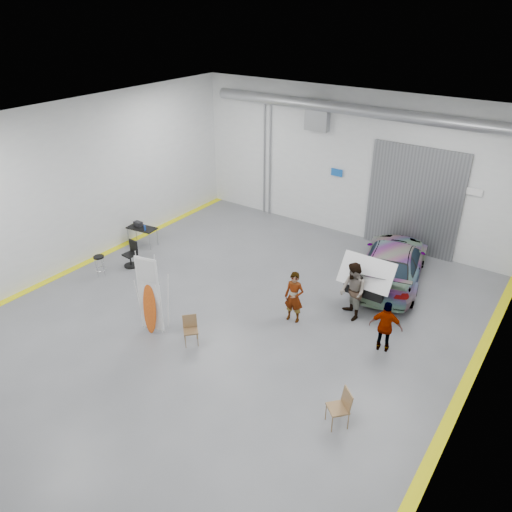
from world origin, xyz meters
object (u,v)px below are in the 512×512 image
Objects in this scene: person_b at (353,291)px; folding_chair_near at (191,335)px; person_c at (386,327)px; office_chair at (131,255)px; work_table at (141,227)px; person_a at (294,297)px; surfboard_display at (148,301)px; shop_stool at (100,266)px; folding_chair_far at (337,414)px; sedan_car at (393,262)px.

person_b is 5.11m from folding_chair_near.
person_b reaches higher than folding_chair_near.
person_c is 1.61× the size of office_chair.
work_table is 1.27× the size of office_chair.
folding_chair_near is at bearing 18.84° from person_c.
person_b is (1.40, 1.18, 0.11)m from person_a.
shop_stool is (-3.96, 1.38, -0.70)m from surfboard_display.
surfboard_display is 3.43× the size of shop_stool.
folding_chair_far is (0.19, -3.31, -0.49)m from person_c.
sedan_car is 2.68× the size of person_b.
surfboard_display reaches higher than person_a.
surfboard_display reaches higher than person_c.
sedan_car reaches higher than folding_chair_far.
folding_chair_near is 0.88× the size of office_chair.
sedan_car is 5.84× the size of folding_chair_near.
folding_chair_far is at bearing -20.96° from work_table.
sedan_car is 7.65m from folding_chair_near.
sedan_car is at bearing 127.44° from person_b.
surfboard_display reaches higher than work_table.
surfboard_display is at bearing 43.15° from sedan_car.
sedan_car is at bearing 143.35° from folding_chair_far.
person_c is at bearing 8.03° from person_b.
person_b is 8.39m from office_chair.
shop_stool is (-5.37, 1.13, 0.12)m from folding_chair_near.
person_c is at bearing 14.58° from surfboard_display.
person_b is at bearing 0.52° from work_table.
sedan_car is at bearing 32.92° from shop_stool.
work_table is at bearing 125.93° from surfboard_display.
folding_chair_far is at bearing 89.13° from sedan_car.
sedan_car reaches higher than office_chair.
office_chair is at bearing 15.82° from sedan_car.
office_chair is at bearing 131.86° from surfboard_display.
surfboard_display is at bearing -19.19° from shop_stool.
person_c is 6.91m from surfboard_display.
work_table reaches higher than folding_chair_near.
office_chair is at bearing -55.48° from work_table.
person_b is 0.71× the size of surfboard_display.
person_a is 6.85m from office_chair.
person_c reaches higher than folding_chair_far.
folding_chair_far is at bearing -51.21° from folding_chair_near.
work_table is (-10.75, 0.88, -0.05)m from person_c.
folding_chair_far is 10.39m from shop_stool.
person_c is at bearing -4.24° from person_a.
folding_chair_far is 0.78× the size of work_table.
work_table reaches higher than shop_stool.
person_b is 9.27m from work_table.
sedan_car is 1.90× the size of surfboard_display.
shop_stool is 0.62× the size of work_table.
folding_chair_near is 5.49m from office_chair.
work_table is (-9.26, -0.08, -0.20)m from person_b.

